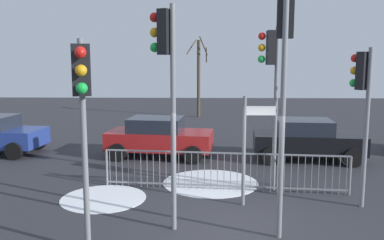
% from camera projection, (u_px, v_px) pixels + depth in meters
% --- Properties ---
extents(ground_plane, '(60.00, 60.00, 0.00)m').
position_uv_depth(ground_plane, '(231.00, 229.00, 8.71)').
color(ground_plane, '#2D2D33').
extents(traffic_light_mid_left, '(0.44, 0.50, 3.87)m').
position_uv_depth(traffic_light_mid_left, '(363.00, 91.00, 9.76)').
color(traffic_light_mid_left, slate).
rests_on(traffic_light_mid_left, ground).
extents(traffic_light_mid_right, '(0.35, 0.57, 4.99)m').
position_uv_depth(traffic_light_mid_right, '(284.00, 56.00, 7.92)').
color(traffic_light_mid_right, slate).
rests_on(traffic_light_mid_right, ground).
extents(traffic_light_rear_left, '(0.57, 0.33, 4.44)m').
position_uv_depth(traffic_light_rear_left, '(271.00, 72.00, 10.88)').
color(traffic_light_rear_left, slate).
rests_on(traffic_light_rear_left, ground).
extents(traffic_light_rear_right, '(0.53, 0.39, 4.68)m').
position_uv_depth(traffic_light_rear_right, '(167.00, 67.00, 8.29)').
color(traffic_light_rear_right, slate).
rests_on(traffic_light_rear_right, ground).
extents(traffic_light_foreground_left, '(0.37, 0.55, 3.95)m').
position_uv_depth(traffic_light_foreground_left, '(82.00, 99.00, 7.19)').
color(traffic_light_foreground_left, slate).
rests_on(traffic_light_foreground_left, ground).
extents(direction_sign_post, '(0.79, 0.09, 2.71)m').
position_uv_depth(direction_sign_post, '(247.00, 145.00, 9.94)').
color(direction_sign_post, slate).
rests_on(direction_sign_post, ground).
extents(pedestrian_guard_railing, '(6.71, 0.72, 1.07)m').
position_uv_depth(pedestrian_guard_railing, '(224.00, 171.00, 11.24)').
color(pedestrian_guard_railing, slate).
rests_on(pedestrian_guard_railing, ground).
extents(car_red_near, '(3.98, 2.30, 1.47)m').
position_uv_depth(car_red_near, '(159.00, 137.00, 15.07)').
color(car_red_near, maroon).
rests_on(car_red_near, ground).
extents(car_black_far, '(3.93, 2.19, 1.47)m').
position_uv_depth(car_black_far, '(307.00, 139.00, 14.59)').
color(car_black_far, black).
rests_on(car_black_far, ground).
extents(bare_tree_left, '(1.34, 1.34, 4.96)m').
position_uv_depth(bare_tree_left, '(199.00, 76.00, 25.31)').
color(bare_tree_left, '#473828').
rests_on(bare_tree_left, ground).
extents(snow_patch_kerb, '(2.21, 2.21, 0.01)m').
position_uv_depth(snow_patch_kerb, '(104.00, 198.00, 10.63)').
color(snow_patch_kerb, white).
rests_on(snow_patch_kerb, ground).
extents(snow_patch_island, '(2.79, 2.79, 0.01)m').
position_uv_depth(snow_patch_island, '(210.00, 183.00, 11.97)').
color(snow_patch_island, white).
rests_on(snow_patch_island, ground).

